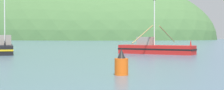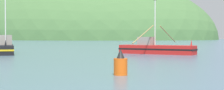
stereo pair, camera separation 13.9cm
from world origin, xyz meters
name	(u,v)px [view 1 (the left image)]	position (x,y,z in m)	size (l,w,h in m)	color
hill_mid_left	(19,39)	(-148.35, 258.51, 0.00)	(178.99, 143.19, 108.46)	#47703D
hill_mid_right	(90,39)	(-71.35, 220.23, 0.00)	(165.50, 132.40, 79.75)	#47703D
hill_far_right	(39,39)	(-110.71, 222.22, 0.00)	(109.34, 87.48, 92.29)	#386633
fishing_boat_red	(155,48)	(-1.85, 40.42, 0.65)	(9.43, 12.16, 6.55)	red
fishing_boat_black	(5,47)	(-19.82, 36.98, 0.74)	(7.20, 9.90, 7.49)	black
channel_buoy	(121,65)	(-0.48, 17.82, 0.57)	(0.74, 0.74, 1.41)	#E55914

